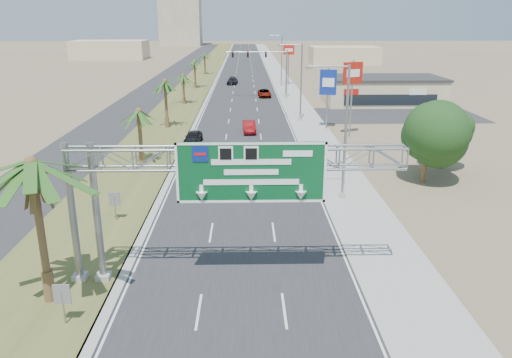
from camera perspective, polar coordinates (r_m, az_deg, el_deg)
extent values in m
cube|color=#28282B|center=(123.94, -1.36, 11.86)|extent=(12.00, 300.00, 0.02)
cube|color=#9E9B93|center=(124.21, 2.65, 11.87)|extent=(4.00, 300.00, 0.10)
cube|color=#4D5726|center=(124.36, -6.07, 11.81)|extent=(7.00, 300.00, 0.12)
cube|color=#28282B|center=(125.13, -9.33, 11.69)|extent=(8.00, 300.00, 0.02)
cylinder|color=gray|center=(26.14, -17.72, -3.92)|extent=(0.36, 0.36, 7.40)
cylinder|color=gray|center=(26.51, -20.21, -3.88)|extent=(0.36, 0.36, 7.40)
cube|color=#9E9B93|center=(27.58, -17.03, -10.69)|extent=(0.70, 0.70, 0.40)
cube|color=#9E9B93|center=(27.93, -19.44, -10.57)|extent=(0.70, 0.70, 0.40)
cube|color=#074A22|center=(23.84, -0.55, 0.74)|extent=(7.20, 0.12, 3.00)
cube|color=navy|center=(23.59, -6.40, 2.84)|extent=(0.75, 0.03, 0.75)
cone|color=white|center=(24.13, -0.54, -1.93)|extent=(0.56, 0.56, 0.45)
cylinder|color=brown|center=(25.13, -23.31, -5.94)|extent=(0.36, 0.36, 7.00)
cylinder|color=brown|center=(26.26, -22.60, -11.27)|extent=(0.54, 0.54, 1.68)
cylinder|color=brown|center=(47.47, -13.08, 4.61)|extent=(0.36, 0.36, 5.00)
cylinder|color=brown|center=(47.93, -12.92, 2.40)|extent=(0.54, 0.54, 1.20)
cylinder|color=brown|center=(62.85, -10.23, 8.33)|extent=(0.36, 0.36, 5.80)
cylinder|color=brown|center=(63.24, -10.12, 6.37)|extent=(0.54, 0.54, 1.39)
cylinder|color=brown|center=(80.58, -8.28, 10.02)|extent=(0.36, 0.36, 4.50)
cylinder|color=brown|center=(80.82, -8.23, 8.82)|extent=(0.54, 0.54, 1.08)
cylinder|color=brown|center=(99.29, -6.99, 11.73)|extent=(0.36, 0.36, 5.20)
cylinder|color=brown|center=(99.51, -6.95, 10.60)|extent=(0.54, 0.54, 1.25)
cylinder|color=brown|center=(124.10, -5.87, 12.89)|extent=(0.36, 0.36, 4.80)
cylinder|color=brown|center=(124.26, -5.84, 12.05)|extent=(0.54, 0.54, 1.15)
cylinder|color=gray|center=(36.88, 10.20, 5.03)|extent=(0.20, 0.20, 10.00)
cylinder|color=gray|center=(35.88, 8.38, 12.62)|extent=(2.80, 0.12, 0.12)
cube|color=slate|center=(35.69, 6.10, 12.52)|extent=(0.50, 0.22, 0.18)
cylinder|color=#9E9B93|center=(38.20, 9.81, -1.93)|extent=(0.44, 0.44, 0.50)
cylinder|color=gray|center=(66.15, 5.18, 10.85)|extent=(0.20, 0.20, 10.00)
cylinder|color=gray|center=(65.59, 4.04, 15.07)|extent=(2.80, 0.12, 0.12)
cube|color=slate|center=(65.49, 2.78, 15.00)|extent=(0.50, 0.22, 0.18)
cylinder|color=#9E9B93|center=(66.89, 5.06, 6.81)|extent=(0.44, 0.44, 0.50)
cylinder|color=gray|center=(101.83, 2.95, 13.35)|extent=(0.20, 0.20, 10.00)
cylinder|color=gray|center=(101.47, 2.17, 16.08)|extent=(2.80, 0.12, 0.12)
cube|color=slate|center=(101.41, 1.35, 16.03)|extent=(0.50, 0.22, 0.18)
cylinder|color=#9E9B93|center=(102.32, 2.91, 10.69)|extent=(0.44, 0.44, 0.50)
cylinder|color=gray|center=(86.01, 3.50, 11.83)|extent=(0.28, 0.28, 8.00)
cylinder|color=gray|center=(85.44, 0.10, 14.31)|extent=(10.00, 0.18, 0.18)
cube|color=black|center=(85.32, 1.14, 14.04)|extent=(0.32, 0.18, 0.95)
cube|color=black|center=(85.25, -0.94, 14.03)|extent=(0.32, 0.18, 0.95)
cube|color=black|center=(85.27, -2.67, 14.02)|extent=(0.32, 0.18, 0.95)
sphere|color=red|center=(85.18, 1.14, 14.23)|extent=(0.22, 0.22, 0.22)
imported|color=black|center=(85.75, 3.54, 13.83)|extent=(0.16, 0.16, 0.60)
cylinder|color=#9E9B93|center=(86.48, 3.45, 9.39)|extent=(0.56, 0.56, 0.60)
cube|color=#CEBB8B|center=(82.92, 14.21, 9.71)|extent=(18.00, 10.00, 4.00)
cylinder|color=brown|center=(43.38, 18.73, 2.13)|extent=(0.44, 0.44, 3.90)
sphere|color=#133512|center=(42.79, 19.07, 5.48)|extent=(4.50, 4.50, 4.50)
cylinder|color=brown|center=(48.12, 20.50, 3.06)|extent=(0.44, 0.44, 3.30)
sphere|color=#133512|center=(47.65, 20.79, 5.62)|extent=(3.50, 3.50, 3.50)
cylinder|color=gray|center=(24.14, -21.12, -13.62)|extent=(0.08, 0.08, 1.80)
cube|color=slate|center=(23.79, -21.31, -12.17)|extent=(0.75, 0.06, 0.95)
cylinder|color=gray|center=(34.65, -15.78, -3.31)|extent=(0.08, 0.08, 1.80)
cube|color=slate|center=(34.41, -15.88, -2.22)|extent=(0.75, 0.06, 0.95)
cube|color=tan|center=(265.26, -8.66, 18.67)|extent=(20.00, 16.00, 35.00)
cube|color=#CEBB8B|center=(179.35, -16.33, 13.99)|extent=(24.00, 14.00, 6.00)
cube|color=#CEBB8B|center=(156.47, 10.03, 13.77)|extent=(20.00, 12.00, 5.00)
imported|color=black|center=(55.03, -7.19, 4.76)|extent=(2.05, 4.06, 1.33)
imported|color=maroon|center=(59.81, -0.79, 5.98)|extent=(1.68, 4.26, 1.38)
imported|color=gray|center=(87.76, 0.97, 9.77)|extent=(2.31, 4.68, 1.28)
imported|color=black|center=(105.08, -2.71, 11.13)|extent=(2.41, 4.93, 1.38)
cylinder|color=gray|center=(58.00, 10.84, 8.94)|extent=(0.20, 0.20, 8.63)
cube|color=#AE180D|center=(57.64, 11.01, 11.80)|extent=(2.33, 1.20, 2.40)
cube|color=white|center=(57.46, 11.05, 11.78)|extent=(1.57, 0.68, 0.84)
cylinder|color=gray|center=(61.73, 8.16, 9.03)|extent=(0.20, 0.20, 7.43)
cube|color=navy|center=(61.46, 8.25, 10.89)|extent=(2.01, 0.78, 3.00)
cube|color=white|center=(61.28, 8.27, 10.87)|extent=(1.37, 0.38, 1.05)
cylinder|color=gray|center=(103.46, 3.73, 12.87)|extent=(0.20, 0.20, 8.09)
cube|color=red|center=(103.25, 3.77, 14.50)|extent=(2.21, 0.81, 1.80)
cube|color=white|center=(103.07, 3.77, 14.50)|extent=(1.51, 0.40, 0.63)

